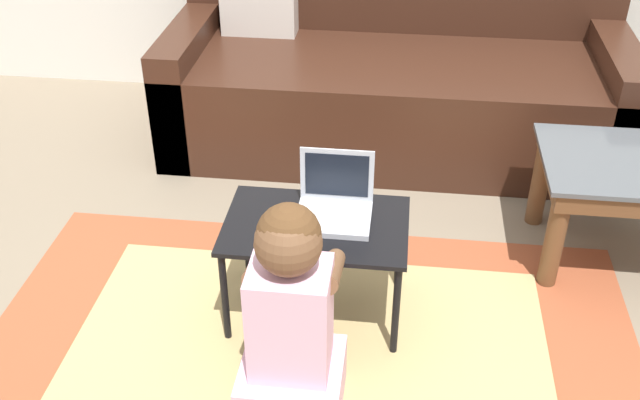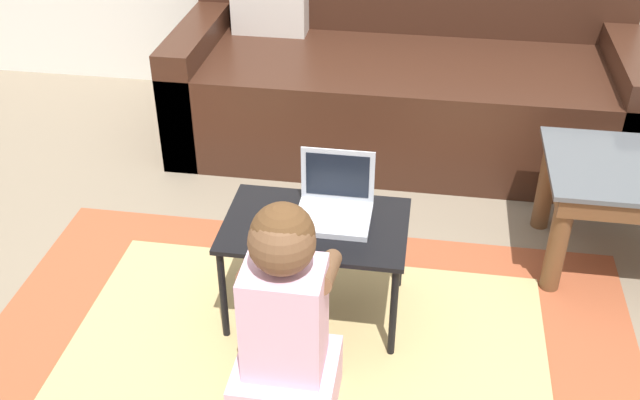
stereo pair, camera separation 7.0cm
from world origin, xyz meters
name	(u,v)px [view 1 (the left image)]	position (x,y,z in m)	size (l,w,h in m)	color
ground_plane	(321,307)	(0.00, 0.00, 0.00)	(16.00, 16.00, 0.00)	#7F705B
area_rug	(308,355)	(-0.01, -0.25, 0.00)	(2.19, 1.42, 0.01)	#9E4C2D
couch	(393,79)	(0.19, 1.32, 0.30)	(2.11, 0.92, 0.86)	#381E14
laptop_desk	(316,234)	(-0.01, -0.02, 0.33)	(0.60, 0.40, 0.38)	black
laptop	(334,207)	(0.04, 0.03, 0.41)	(0.25, 0.20, 0.21)	#B7BCC6
computer_mouse	(276,217)	(-0.15, -0.03, 0.39)	(0.08, 0.10, 0.03)	#B2B7C1
person_seated	(291,325)	(-0.03, -0.46, 0.34)	(0.30, 0.37, 0.73)	#E5B2CC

